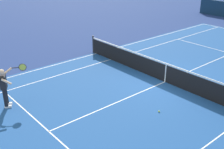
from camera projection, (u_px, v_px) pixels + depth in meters
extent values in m
plane|color=navy|center=(165.00, 82.00, 13.92)|extent=(60.00, 60.00, 0.00)
cube|color=#1E4C93|center=(165.00, 82.00, 13.92)|extent=(24.20, 11.40, 0.00)
cube|color=white|center=(96.00, 53.00, 17.74)|extent=(23.80, 0.05, 0.01)
cube|color=white|center=(111.00, 59.00, 16.78)|extent=(23.80, 0.05, 0.01)
cube|color=white|center=(49.00, 131.00, 10.10)|extent=(0.05, 8.22, 0.01)
cube|color=white|center=(165.00, 82.00, 13.92)|extent=(12.80, 0.05, 0.01)
cylinder|color=#2D2D33|center=(93.00, 44.00, 17.74)|extent=(0.10, 0.10, 1.08)
cube|color=black|center=(166.00, 74.00, 13.75)|extent=(0.02, 11.60, 0.88)
cube|color=white|center=(166.00, 64.00, 13.54)|extent=(0.04, 11.60, 0.06)
cube|color=white|center=(166.00, 74.00, 13.75)|extent=(0.04, 0.06, 0.88)
cylinder|color=black|center=(5.00, 98.00, 11.46)|extent=(0.15, 0.15, 0.74)
cube|color=white|center=(8.00, 106.00, 11.64)|extent=(0.30, 0.23, 0.09)
cylinder|color=black|center=(6.00, 95.00, 11.68)|extent=(0.15, 0.15, 0.74)
cube|color=white|center=(9.00, 104.00, 11.85)|extent=(0.30, 0.23, 0.09)
cube|color=black|center=(3.00, 82.00, 11.31)|extent=(0.39, 0.45, 0.56)
sphere|color=beige|center=(1.00, 72.00, 11.13)|extent=(0.23, 0.23, 0.23)
cylinder|color=beige|center=(6.00, 82.00, 11.04)|extent=(0.35, 0.36, 0.26)
cylinder|color=beige|center=(7.00, 71.00, 11.46)|extent=(0.43, 0.15, 0.30)
cylinder|color=#232326|center=(15.00, 68.00, 11.53)|extent=(0.26, 0.16, 0.04)
torus|color=#232326|center=(23.00, 67.00, 11.59)|extent=(0.29, 0.17, 0.31)
cylinder|color=#C6D84C|center=(23.00, 67.00, 11.59)|extent=(0.24, 0.13, 0.27)
sphere|color=#CCE01E|center=(159.00, 111.00, 11.30)|extent=(0.07, 0.07, 0.07)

